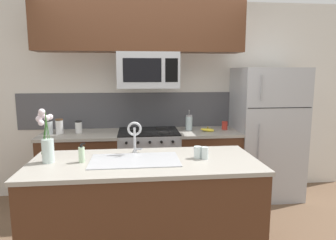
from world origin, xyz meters
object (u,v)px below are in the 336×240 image
(banana_bunch, at_px, (208,130))
(french_press, at_px, (189,123))
(refrigerator, at_px, (266,133))
(storage_jar_medium, at_px, (59,126))
(microwave, at_px, (148,70))
(sink_faucet, at_px, (135,133))
(storage_jar_short, at_px, (79,127))
(coffee_tin, at_px, (225,125))
(storage_jar_tall, at_px, (49,127))
(dish_soap_bottle, at_px, (82,154))
(flower_vase, at_px, (47,143))
(spare_glass, at_px, (205,153))
(drinking_glass, at_px, (198,152))
(stove_range, at_px, (149,166))

(banana_bunch, distance_m, french_press, 0.26)
(refrigerator, xyz_separation_m, storage_jar_medium, (-2.67, -0.01, 0.14))
(microwave, height_order, sink_faucet, microwave)
(storage_jar_short, bearing_deg, storage_jar_medium, -172.89)
(storage_jar_medium, distance_m, coffee_tin, 2.11)
(storage_jar_tall, xyz_separation_m, banana_bunch, (1.98, -0.05, -0.07))
(microwave, relative_size, dish_soap_bottle, 4.51)
(storage_jar_medium, height_order, coffee_tin, storage_jar_medium)
(storage_jar_short, distance_m, flower_vase, 1.25)
(microwave, bearing_deg, storage_jar_tall, 179.32)
(french_press, height_order, spare_glass, french_press)
(drinking_glass, xyz_separation_m, flower_vase, (-1.28, 0.02, 0.11))
(storage_jar_tall, relative_size, sink_faucet, 0.59)
(storage_jar_tall, relative_size, storage_jar_short, 1.18)
(drinking_glass, bearing_deg, banana_bunch, 72.04)
(sink_faucet, bearing_deg, storage_jar_short, 123.21)
(banana_bunch, relative_size, flower_vase, 0.42)
(storage_jar_medium, bearing_deg, sink_faucet, -48.35)
(storage_jar_medium, distance_m, flower_vase, 1.24)
(dish_soap_bottle, bearing_deg, stove_range, 63.57)
(french_press, bearing_deg, microwave, -171.38)
(microwave, bearing_deg, storage_jar_short, 176.41)
(flower_vase, bearing_deg, coffee_tin, 33.35)
(refrigerator, relative_size, banana_bunch, 9.06)
(sink_faucet, bearing_deg, microwave, 80.21)
(banana_bunch, height_order, dish_soap_bottle, dish_soap_bottle)
(spare_glass, bearing_deg, sink_faucet, 158.91)
(storage_jar_medium, bearing_deg, french_press, 1.91)
(refrigerator, bearing_deg, sink_faucet, -148.95)
(french_press, bearing_deg, spare_glass, -94.36)
(storage_jar_tall, relative_size, banana_bunch, 0.95)
(spare_glass, bearing_deg, refrigerator, 48.46)
(stove_range, height_order, storage_jar_tall, storage_jar_tall)
(storage_jar_short, bearing_deg, refrigerator, -0.32)
(dish_soap_bottle, distance_m, spare_glass, 1.05)
(sink_faucet, bearing_deg, dish_soap_bottle, -154.24)
(stove_range, xyz_separation_m, french_press, (0.53, 0.06, 0.55))
(stove_range, relative_size, coffee_tin, 8.45)
(storage_jar_tall, xyz_separation_m, storage_jar_medium, (0.13, 0.01, 0.00))
(spare_glass, bearing_deg, coffee_tin, 66.21)
(coffee_tin, height_order, sink_faucet, sink_faucet)
(stove_range, relative_size, sink_faucet, 3.04)
(microwave, relative_size, storage_jar_tall, 4.14)
(banana_bunch, relative_size, french_press, 0.71)
(sink_faucet, relative_size, drinking_glass, 2.89)
(microwave, xyz_separation_m, french_press, (0.53, 0.08, -0.68))
(banana_bunch, height_order, flower_vase, flower_vase)
(french_press, xyz_separation_m, drinking_glass, (-0.16, -1.29, -0.05))
(storage_jar_tall, xyz_separation_m, drinking_glass, (1.60, -1.23, -0.04))
(stove_range, distance_m, dish_soap_bottle, 1.49)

